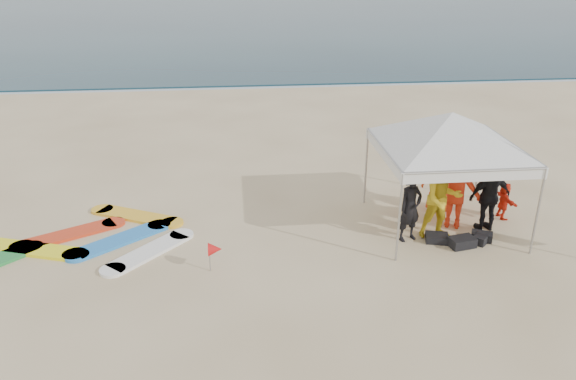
% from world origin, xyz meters
% --- Properties ---
extents(ground, '(120.00, 120.00, 0.00)m').
position_xyz_m(ground, '(0.00, 0.00, 0.00)').
color(ground, beige).
rests_on(ground, ground).
extents(ocean, '(160.00, 84.00, 0.08)m').
position_xyz_m(ocean, '(0.00, 60.00, 0.04)').
color(ocean, '#0C2633').
rests_on(ocean, ground).
extents(shoreline_foam, '(160.00, 1.20, 0.01)m').
position_xyz_m(shoreline_foam, '(0.00, 18.20, 0.00)').
color(shoreline_foam, silver).
rests_on(shoreline_foam, ground).
extents(person_black_a, '(0.68, 0.57, 1.59)m').
position_xyz_m(person_black_a, '(3.43, 2.28, 0.79)').
color(person_black_a, black).
rests_on(person_black_a, ground).
extents(person_yellow, '(0.97, 0.78, 1.89)m').
position_xyz_m(person_yellow, '(4.17, 2.34, 0.95)').
color(person_yellow, gold).
rests_on(person_yellow, ground).
extents(person_orange_a, '(1.43, 1.15, 1.94)m').
position_xyz_m(person_orange_a, '(4.68, 2.82, 0.97)').
color(person_orange_a, red).
rests_on(person_orange_a, ground).
extents(person_black_b, '(1.05, 0.55, 1.72)m').
position_xyz_m(person_black_b, '(5.38, 2.56, 0.86)').
color(person_black_b, black).
rests_on(person_black_b, ground).
extents(person_orange_b, '(0.94, 0.63, 1.86)m').
position_xyz_m(person_orange_b, '(4.66, 3.71, 0.93)').
color(person_orange_b, red).
rests_on(person_orange_b, ground).
extents(person_seated, '(0.30, 0.86, 0.92)m').
position_xyz_m(person_seated, '(6.06, 3.12, 0.46)').
color(person_seated, red).
rests_on(person_seated, ground).
extents(canopy_tent, '(4.23, 4.23, 3.19)m').
position_xyz_m(canopy_tent, '(4.39, 2.86, 2.78)').
color(canopy_tent, '#A5A5A8').
rests_on(canopy_tent, ground).
extents(marker_pennant, '(0.28, 0.28, 0.64)m').
position_xyz_m(marker_pennant, '(-0.89, 1.35, 0.49)').
color(marker_pennant, '#A5A5A8').
rests_on(marker_pennant, ground).
extents(gear_pile, '(1.60, 0.79, 0.22)m').
position_xyz_m(gear_pile, '(4.60, 1.96, 0.10)').
color(gear_pile, black).
rests_on(gear_pile, ground).
extents(surfboard_spread, '(4.97, 3.51, 0.07)m').
position_xyz_m(surfboard_spread, '(-3.87, 2.85, 0.04)').
color(surfboard_spread, '#FFF51A').
rests_on(surfboard_spread, ground).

